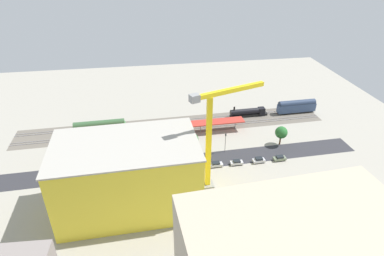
% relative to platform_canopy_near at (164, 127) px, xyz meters
% --- Properties ---
extents(ground_plane, '(195.70, 195.70, 0.00)m').
position_rel_platform_canopy_near_xyz_m(ground_plane, '(-4.49, 12.83, -4.08)').
color(ground_plane, '#9E998C').
rests_on(ground_plane, ground).
extents(rail_bed, '(122.71, 18.47, 0.01)m').
position_rel_platform_canopy_near_xyz_m(rail_bed, '(-4.49, -7.57, -4.07)').
color(rail_bed, '#665E54').
rests_on(rail_bed, ground).
extents(street_asphalt, '(122.53, 12.79, 0.01)m').
position_rel_platform_canopy_near_xyz_m(street_asphalt, '(-4.49, 18.51, -4.07)').
color(street_asphalt, '#2D2D33').
rests_on(street_asphalt, ground).
extents(track_rails, '(122.25, 12.03, 0.12)m').
position_rel_platform_canopy_near_xyz_m(track_rails, '(-4.49, -7.57, -3.90)').
color(track_rails, '#9E9EA8').
rests_on(track_rails, ground).
extents(platform_canopy_near, '(62.26, 6.68, 4.30)m').
position_rel_platform_canopy_near_xyz_m(platform_canopy_near, '(0.00, 0.00, 0.00)').
color(platform_canopy_near, '#B73328').
rests_on(platform_canopy_near, ground).
extents(locomotive, '(16.27, 3.03, 4.87)m').
position_rel_platform_canopy_near_xyz_m(locomotive, '(-36.88, -10.92, -2.35)').
color(locomotive, black).
rests_on(locomotive, ground).
extents(passenger_coach, '(17.00, 3.45, 5.82)m').
position_rel_platform_canopy_near_xyz_m(passenger_coach, '(-58.06, -10.91, -1.02)').
color(passenger_coach, black).
rests_on(passenger_coach, ground).
extents(freight_coach_far, '(19.52, 3.72, 6.32)m').
position_rel_platform_canopy_near_xyz_m(freight_coach_far, '(24.13, -4.23, -0.75)').
color(freight_coach_far, black).
rests_on(freight_coach_far, ground).
extents(parked_car_0, '(4.33, 2.01, 1.73)m').
position_rel_platform_canopy_near_xyz_m(parked_car_0, '(-37.01, 22.27, -3.30)').
color(parked_car_0, black).
rests_on(parked_car_0, ground).
extents(parked_car_1, '(4.17, 2.08, 1.87)m').
position_rel_platform_canopy_near_xyz_m(parked_car_1, '(-29.66, 22.29, -3.25)').
color(parked_car_1, black).
rests_on(parked_car_1, ground).
extents(parked_car_2, '(4.16, 1.82, 1.66)m').
position_rel_platform_canopy_near_xyz_m(parked_car_2, '(-21.99, 22.31, -3.33)').
color(parked_car_2, black).
rests_on(parked_car_2, ground).
extents(parked_car_3, '(4.61, 2.04, 1.67)m').
position_rel_platform_canopy_near_xyz_m(parked_car_3, '(-14.93, 22.27, -3.33)').
color(parked_car_3, black).
rests_on(parked_car_3, ground).
extents(parked_car_4, '(4.81, 1.91, 1.78)m').
position_rel_platform_canopy_near_xyz_m(parked_car_4, '(-8.48, 22.04, -3.28)').
color(parked_car_4, black).
rests_on(parked_car_4, ground).
extents(parked_car_5, '(4.10, 1.82, 1.78)m').
position_rel_platform_canopy_near_xyz_m(parked_car_5, '(-0.91, 22.35, -3.29)').
color(parked_car_5, black).
rests_on(parked_car_5, ground).
extents(parked_car_6, '(4.32, 2.16, 1.55)m').
position_rel_platform_canopy_near_xyz_m(parked_car_6, '(6.32, 22.28, -3.38)').
color(parked_car_6, black).
rests_on(parked_car_6, ground).
extents(construction_building, '(37.37, 22.66, 19.58)m').
position_rel_platform_canopy_near_xyz_m(construction_building, '(12.42, 35.92, 5.71)').
color(construction_building, yellow).
rests_on(construction_building, ground).
extents(construction_roof_slab, '(37.99, 23.28, 0.40)m').
position_rel_platform_canopy_near_xyz_m(construction_roof_slab, '(12.42, 35.92, 15.70)').
color(construction_roof_slab, '#ADA89E').
rests_on(construction_roof_slab, construction_building).
extents(tower_crane, '(21.96, 8.85, 31.12)m').
position_rel_platform_canopy_near_xyz_m(tower_crane, '(-11.47, 31.51, 13.98)').
color(tower_crane, gray).
rests_on(tower_crane, ground).
extents(box_truck_0, '(9.84, 2.80, 3.69)m').
position_rel_platform_canopy_near_xyz_m(box_truck_0, '(5.29, 18.31, -2.27)').
color(box_truck_0, black).
rests_on(box_truck_0, ground).
extents(box_truck_1, '(9.93, 3.13, 3.53)m').
position_rel_platform_canopy_near_xyz_m(box_truck_1, '(24.69, 19.05, -2.35)').
color(box_truck_1, black).
rests_on(box_truck_1, ground).
extents(street_tree_0, '(6.31, 6.31, 8.98)m').
position_rel_platform_canopy_near_xyz_m(street_tree_0, '(-7.39, 14.20, 1.73)').
color(street_tree_0, brown).
rests_on(street_tree_0, ground).
extents(street_tree_1, '(5.57, 5.57, 7.77)m').
position_rel_platform_canopy_near_xyz_m(street_tree_1, '(16.56, 13.84, 0.89)').
color(street_tree_1, brown).
rests_on(street_tree_1, ground).
extents(street_tree_2, '(5.23, 5.23, 8.31)m').
position_rel_platform_canopy_near_xyz_m(street_tree_2, '(4.70, 13.49, 1.59)').
color(street_tree_2, brown).
rests_on(street_tree_2, ground).
extents(street_tree_3, '(4.25, 4.25, 6.50)m').
position_rel_platform_canopy_near_xyz_m(street_tree_3, '(0.94, 14.34, 0.27)').
color(street_tree_3, brown).
rests_on(street_tree_3, ground).
extents(street_tree_4, '(4.43, 4.43, 7.19)m').
position_rel_platform_canopy_near_xyz_m(street_tree_4, '(-41.05, 12.56, 0.86)').
color(street_tree_4, brown).
rests_on(street_tree_4, ground).
extents(traffic_light, '(0.50, 0.36, 7.25)m').
position_rel_platform_canopy_near_xyz_m(traffic_light, '(-20.06, 14.06, 0.66)').
color(traffic_light, '#333333').
rests_on(traffic_light, ground).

